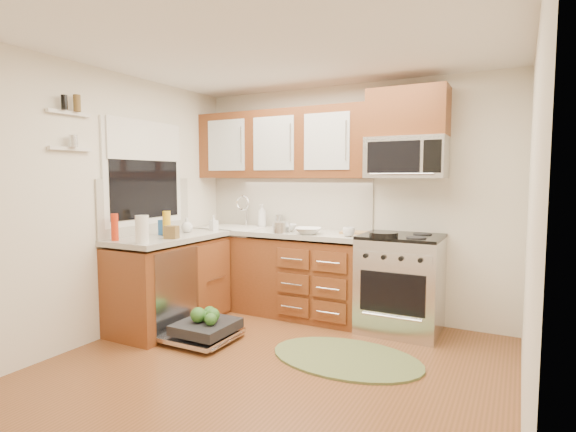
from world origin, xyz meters
The scene contains 38 objects.
floor centered at (0.00, 0.00, 0.00)m, with size 3.50×3.50×0.00m, color brown.
ceiling centered at (0.00, 0.00, 2.50)m, with size 3.50×3.50×0.00m, color white.
wall_back centered at (0.00, 1.75, 1.25)m, with size 3.50×0.04×2.50m, color silver.
wall_front centered at (0.00, -1.75, 1.25)m, with size 3.50×0.04×2.50m, color silver.
wall_left centered at (-1.75, 0.00, 1.25)m, with size 0.04×3.50×2.50m, color silver.
wall_right centered at (1.75, 0.00, 1.25)m, with size 0.04×3.50×2.50m, color silver.
base_cabinet_back centered at (-0.73, 1.45, 0.42)m, with size 2.05×0.60×0.85m, color #603215.
base_cabinet_left centered at (-1.45, 0.52, 0.42)m, with size 0.60×1.25×0.85m, color #603215.
countertop_back centered at (-0.72, 1.44, 0.90)m, with size 2.07×0.64×0.05m, color beige.
countertop_left centered at (-1.44, 0.53, 0.90)m, with size 0.64×1.27×0.05m, color beige.
backsplash_back centered at (-0.73, 1.74, 1.21)m, with size 2.05×0.02×0.57m, color beige.
backsplash_left centered at (-1.74, 0.52, 1.21)m, with size 0.02×1.25×0.57m, color beige.
upper_cabinets centered at (-0.73, 1.57, 1.88)m, with size 2.05×0.35×0.75m, color #603215, non-canonical shape.
cabinet_over_mw centered at (0.68, 1.57, 2.13)m, with size 0.76×0.35×0.47m, color #603215.
range centered at (0.68, 1.43, 0.47)m, with size 0.76×0.64×0.95m, color silver, non-canonical shape.
microwave centered at (0.68, 1.55, 1.70)m, with size 0.76×0.38×0.40m, color silver, non-canonical shape.
sink centered at (-1.25, 1.42, 0.80)m, with size 0.62×0.50×0.26m, color white, non-canonical shape.
dishwasher centered at (-0.86, 0.30, 0.10)m, with size 0.70×0.60×0.20m, color silver, non-canonical shape.
window centered at (-1.74, 0.50, 1.55)m, with size 0.03×1.05×1.05m, color white, non-canonical shape.
window_blind centered at (-1.71, 0.50, 1.88)m, with size 0.02×0.96×0.40m, color white.
shelf_upper centered at (-1.72, -0.35, 2.05)m, with size 0.04×0.40×0.03m, color white.
shelf_lower centered at (-1.72, -0.35, 1.75)m, with size 0.04×0.40×0.03m, color white.
rug centered at (0.46, 0.52, 0.01)m, with size 1.28×0.83×0.02m, color #617342, non-canonical shape.
skillet centered at (0.57, 1.18, 0.98)m, with size 0.27×0.27×0.05m, color black.
stock_pot centered at (-0.53, 1.22, 0.98)m, with size 0.19×0.19×0.12m, color silver.
cutting_board centered at (0.18, 1.53, 0.94)m, with size 0.30×0.20×0.02m, color #A5874B.
canister centered at (-0.80, 1.65, 1.00)m, with size 0.09×0.09×0.15m, color silver.
paper_towel_roll centered at (-1.26, -0.02, 1.05)m, with size 0.12×0.12×0.25m, color white.
mustard_bottle centered at (-1.44, 0.49, 1.05)m, with size 0.08×0.08×0.25m, color gold.
red_bottle centered at (-1.62, 0.00, 1.05)m, with size 0.07×0.07×0.25m, color red.
wooden_box centered at (-1.25, 0.35, 0.99)m, with size 0.12×0.09×0.12m, color brown.
blue_carton centered at (-1.51, 0.51, 1.00)m, with size 0.10×0.06×0.15m, color blue.
bowl_a centered at (-0.23, 1.25, 0.96)m, with size 0.27×0.27×0.07m, color #999999.
bowl_b centered at (-0.55, 1.34, 0.96)m, with size 0.25×0.25×0.08m, color #999999.
cup centered at (0.20, 1.26, 0.97)m, with size 0.12×0.12×0.09m, color #999999.
soap_bottle_a centered at (-1.00, 1.61, 1.06)m, with size 0.10×0.10×0.26m, color #999999.
soap_bottle_b centered at (-1.28, 1.05, 1.01)m, with size 0.08×0.08×0.17m, color #999999.
soap_bottle_c centered at (-1.43, 0.78, 1.00)m, with size 0.12×0.12×0.16m, color #999999.
Camera 1 is at (1.70, -2.90, 1.51)m, focal length 28.00 mm.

